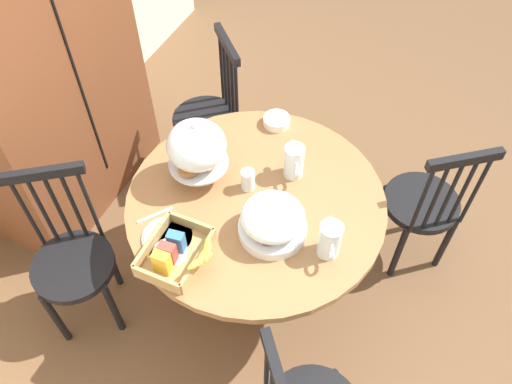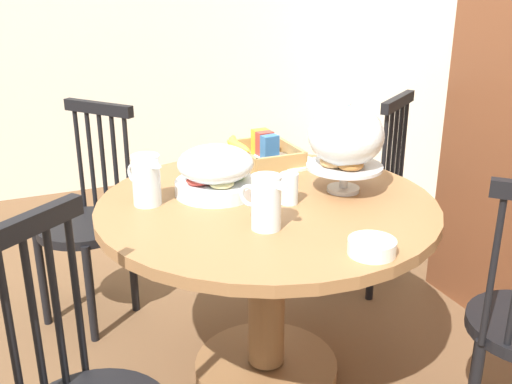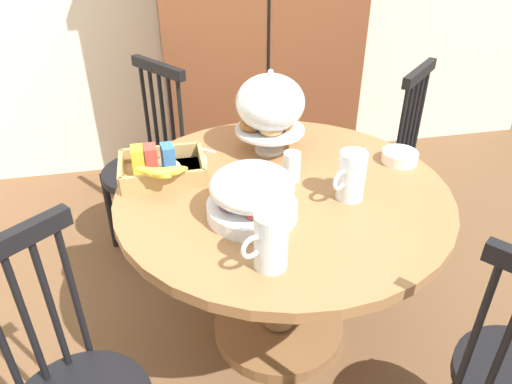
{
  "view_description": "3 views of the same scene",
  "coord_description": "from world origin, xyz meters",
  "px_view_note": "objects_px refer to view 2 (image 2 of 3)",
  "views": [
    {
      "loc": [
        -1.3,
        -0.45,
        2.61
      ],
      "look_at": [
        0.06,
        0.15,
        0.79
      ],
      "focal_mm": 36.29,
      "sensor_mm": 36.0,
      "label": 1
    },
    {
      "loc": [
        1.85,
        -0.67,
        1.51
      ],
      "look_at": [
        -0.04,
        0.15,
        0.74
      ],
      "focal_mm": 41.83,
      "sensor_mm": 36.0,
      "label": 2
    },
    {
      "loc": [
        -0.34,
        -1.28,
        1.67
      ],
      "look_at": [
        -0.04,
        0.15,
        0.74
      ],
      "focal_mm": 34.03,
      "sensor_mm": 36.0,
      "label": 3
    }
  ],
  "objects_px": {
    "cereal_basket": "(262,152)",
    "drinking_glass": "(289,188)",
    "pastry_stand_with_dome": "(346,140)",
    "orange_juice_pitcher": "(146,182)",
    "china_plate_small": "(271,157)",
    "fruit_platter_covered": "(216,172)",
    "china_plate_large": "(290,163)",
    "dining_table": "(267,255)",
    "cereal_bowl": "(372,247)",
    "windsor_chair_far_side": "(87,225)",
    "windsor_chair_facing_door": "(363,199)",
    "milk_pitcher": "(266,204)"
  },
  "relations": [
    {
      "from": "windsor_chair_far_side",
      "to": "fruit_platter_covered",
      "type": "height_order",
      "value": "windsor_chair_far_side"
    },
    {
      "from": "pastry_stand_with_dome",
      "to": "cereal_bowl",
      "type": "relative_size",
      "value": 2.46
    },
    {
      "from": "windsor_chair_far_side",
      "to": "drinking_glass",
      "type": "xyz_separation_m",
      "value": [
        0.77,
        0.61,
        0.34
      ]
    },
    {
      "from": "pastry_stand_with_dome",
      "to": "orange_juice_pitcher",
      "type": "relative_size",
      "value": 1.93
    },
    {
      "from": "pastry_stand_with_dome",
      "to": "china_plate_large",
      "type": "distance_m",
      "value": 0.42
    },
    {
      "from": "milk_pitcher",
      "to": "cereal_basket",
      "type": "xyz_separation_m",
      "value": [
        -0.64,
        0.27,
        -0.04
      ]
    },
    {
      "from": "pastry_stand_with_dome",
      "to": "windsor_chair_far_side",
      "type": "bearing_deg",
      "value": -131.27
    },
    {
      "from": "windsor_chair_facing_door",
      "to": "china_plate_large",
      "type": "xyz_separation_m",
      "value": [
        0.15,
        -0.48,
        0.29
      ]
    },
    {
      "from": "fruit_platter_covered",
      "to": "milk_pitcher",
      "type": "relative_size",
      "value": 1.7
    },
    {
      "from": "china_plate_large",
      "to": "cereal_bowl",
      "type": "relative_size",
      "value": 1.57
    },
    {
      "from": "pastry_stand_with_dome",
      "to": "drinking_glass",
      "type": "xyz_separation_m",
      "value": [
        0.03,
        -0.24,
        -0.14
      ]
    },
    {
      "from": "windsor_chair_facing_door",
      "to": "cereal_basket",
      "type": "xyz_separation_m",
      "value": [
        0.08,
        -0.58,
        0.33
      ]
    },
    {
      "from": "pastry_stand_with_dome",
      "to": "china_plate_large",
      "type": "xyz_separation_m",
      "value": [
        -0.37,
        -0.03,
        -0.19
      ]
    },
    {
      "from": "cereal_bowl",
      "to": "fruit_platter_covered",
      "type": "bearing_deg",
      "value": -159.23
    },
    {
      "from": "cereal_basket",
      "to": "cereal_bowl",
      "type": "relative_size",
      "value": 2.26
    },
    {
      "from": "windsor_chair_facing_door",
      "to": "china_plate_large",
      "type": "distance_m",
      "value": 0.58
    },
    {
      "from": "china_plate_small",
      "to": "drinking_glass",
      "type": "relative_size",
      "value": 1.36
    },
    {
      "from": "cereal_basket",
      "to": "china_plate_large",
      "type": "height_order",
      "value": "cereal_basket"
    },
    {
      "from": "windsor_chair_far_side",
      "to": "cereal_basket",
      "type": "height_order",
      "value": "windsor_chair_far_side"
    },
    {
      "from": "dining_table",
      "to": "china_plate_small",
      "type": "relative_size",
      "value": 8.04
    },
    {
      "from": "china_plate_small",
      "to": "cereal_bowl",
      "type": "bearing_deg",
      "value": -6.59
    },
    {
      "from": "milk_pitcher",
      "to": "drinking_glass",
      "type": "relative_size",
      "value": 1.61
    },
    {
      "from": "windsor_chair_facing_door",
      "to": "orange_juice_pitcher",
      "type": "relative_size",
      "value": 5.46
    },
    {
      "from": "dining_table",
      "to": "drinking_glass",
      "type": "bearing_deg",
      "value": 52.58
    },
    {
      "from": "china_plate_small",
      "to": "cereal_bowl",
      "type": "relative_size",
      "value": 1.07
    },
    {
      "from": "dining_table",
      "to": "cereal_bowl",
      "type": "bearing_deg",
      "value": 11.67
    },
    {
      "from": "orange_juice_pitcher",
      "to": "milk_pitcher",
      "type": "bearing_deg",
      "value": 39.82
    },
    {
      "from": "dining_table",
      "to": "china_plate_large",
      "type": "distance_m",
      "value": 0.49
    },
    {
      "from": "china_plate_small",
      "to": "orange_juice_pitcher",
      "type": "bearing_deg",
      "value": -64.82
    },
    {
      "from": "orange_juice_pitcher",
      "to": "cereal_basket",
      "type": "distance_m",
      "value": 0.64
    },
    {
      "from": "orange_juice_pitcher",
      "to": "cereal_bowl",
      "type": "distance_m",
      "value": 0.81
    },
    {
      "from": "orange_juice_pitcher",
      "to": "milk_pitcher",
      "type": "xyz_separation_m",
      "value": [
        0.35,
        0.29,
        -0.0
      ]
    },
    {
      "from": "cereal_basket",
      "to": "drinking_glass",
      "type": "distance_m",
      "value": 0.49
    },
    {
      "from": "windsor_chair_facing_door",
      "to": "china_plate_large",
      "type": "height_order",
      "value": "windsor_chair_facing_door"
    },
    {
      "from": "cereal_basket",
      "to": "china_plate_small",
      "type": "height_order",
      "value": "cereal_basket"
    },
    {
      "from": "dining_table",
      "to": "drinking_glass",
      "type": "height_order",
      "value": "drinking_glass"
    },
    {
      "from": "windsor_chair_far_side",
      "to": "china_plate_large",
      "type": "height_order",
      "value": "windsor_chair_far_side"
    },
    {
      "from": "china_plate_small",
      "to": "drinking_glass",
      "type": "height_order",
      "value": "drinking_glass"
    },
    {
      "from": "china_plate_large",
      "to": "china_plate_small",
      "type": "xyz_separation_m",
      "value": [
        -0.07,
        -0.05,
        0.01
      ]
    },
    {
      "from": "orange_juice_pitcher",
      "to": "cereal_basket",
      "type": "xyz_separation_m",
      "value": [
        -0.29,
        0.57,
        -0.04
      ]
    },
    {
      "from": "cereal_bowl",
      "to": "drinking_glass",
      "type": "xyz_separation_m",
      "value": [
        -0.45,
        -0.04,
        0.03
      ]
    },
    {
      "from": "pastry_stand_with_dome",
      "to": "fruit_platter_covered",
      "type": "bearing_deg",
      "value": -110.08
    },
    {
      "from": "orange_juice_pitcher",
      "to": "china_plate_small",
      "type": "xyz_separation_m",
      "value": [
        -0.28,
        0.61,
        -0.06
      ]
    },
    {
      "from": "fruit_platter_covered",
      "to": "china_plate_small",
      "type": "relative_size",
      "value": 2.0
    },
    {
      "from": "drinking_glass",
      "to": "fruit_platter_covered",
      "type": "bearing_deg",
      "value": -133.15
    },
    {
      "from": "fruit_platter_covered",
      "to": "china_plate_small",
      "type": "height_order",
      "value": "fruit_platter_covered"
    },
    {
      "from": "fruit_platter_covered",
      "to": "pastry_stand_with_dome",
      "type": "bearing_deg",
      "value": 69.92
    },
    {
      "from": "dining_table",
      "to": "drinking_glass",
      "type": "distance_m",
      "value": 0.28
    },
    {
      "from": "pastry_stand_with_dome",
      "to": "fruit_platter_covered",
      "type": "xyz_separation_m",
      "value": [
        -0.16,
        -0.44,
        -0.11
      ]
    },
    {
      "from": "cereal_basket",
      "to": "windsor_chair_facing_door",
      "type": "bearing_deg",
      "value": 97.51
    }
  ]
}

